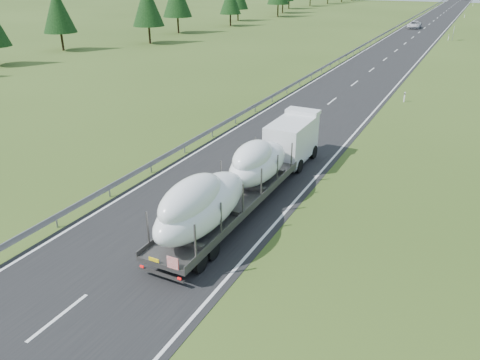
% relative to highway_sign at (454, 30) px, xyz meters
% --- Properties ---
extents(ground, '(400.00, 400.00, 0.00)m').
position_rel_highway_sign_xyz_m(ground, '(-7.20, -80.00, -1.81)').
color(ground, '#354B19').
rests_on(ground, ground).
extents(road_surface, '(10.00, 400.00, 0.02)m').
position_rel_highway_sign_xyz_m(road_surface, '(-7.20, 20.00, -1.80)').
color(road_surface, black).
rests_on(road_surface, ground).
extents(guardrail, '(0.10, 400.00, 0.76)m').
position_rel_highway_sign_xyz_m(guardrail, '(-12.50, 19.94, -1.21)').
color(guardrail, slate).
rests_on(guardrail, ground).
extents(marker_posts, '(0.13, 350.08, 1.00)m').
position_rel_highway_sign_xyz_m(marker_posts, '(-0.70, 75.00, -1.27)').
color(marker_posts, silver).
rests_on(marker_posts, ground).
extents(highway_sign, '(0.08, 0.90, 2.60)m').
position_rel_highway_sign_xyz_m(highway_sign, '(0.00, 0.00, 0.00)').
color(highway_sign, slate).
rests_on(highway_sign, ground).
extents(boat_truck, '(2.52, 17.66, 3.75)m').
position_rel_highway_sign_xyz_m(boat_truck, '(-4.94, -77.52, 0.20)').
color(boat_truck, silver).
rests_on(boat_truck, ground).
extents(distant_van, '(2.56, 5.49, 1.52)m').
position_rel_highway_sign_xyz_m(distant_van, '(-9.28, 17.32, -1.05)').
color(distant_van, silver).
rests_on(distant_van, ground).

